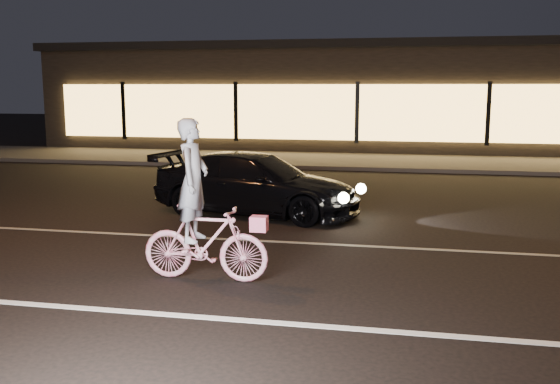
# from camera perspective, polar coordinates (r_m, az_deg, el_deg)

# --- Properties ---
(ground) EXTENTS (90.00, 90.00, 0.00)m
(ground) POSITION_cam_1_polar(r_m,az_deg,el_deg) (8.35, -1.29, -7.97)
(ground) COLOR black
(ground) RESTS_ON ground
(lane_stripe_near) EXTENTS (60.00, 0.12, 0.01)m
(lane_stripe_near) POSITION_cam_1_polar(r_m,az_deg,el_deg) (6.98, -4.06, -11.57)
(lane_stripe_near) COLOR silver
(lane_stripe_near) RESTS_ON ground
(lane_stripe_far) EXTENTS (60.00, 0.10, 0.01)m
(lane_stripe_far) POSITION_cam_1_polar(r_m,az_deg,el_deg) (10.24, 1.19, -4.63)
(lane_stripe_far) COLOR gray
(lane_stripe_far) RESTS_ON ground
(sidewalk) EXTENTS (30.00, 4.00, 0.12)m
(sidewalk) POSITION_cam_1_polar(r_m,az_deg,el_deg) (20.99, 6.58, 2.82)
(sidewalk) COLOR #383533
(sidewalk) RESTS_ON ground
(storefront) EXTENTS (25.40, 8.42, 4.20)m
(storefront) POSITION_cam_1_polar(r_m,az_deg,el_deg) (26.79, 7.79, 8.74)
(storefront) COLOR black
(storefront) RESTS_ON ground
(cyclist) EXTENTS (1.69, 0.58, 2.13)m
(cyclist) POSITION_cam_1_polar(r_m,az_deg,el_deg) (8.19, -7.16, -2.91)
(cyclist) COLOR #E33B71
(cyclist) RESTS_ON ground
(sedan) EXTENTS (4.45, 2.53, 1.22)m
(sedan) POSITION_cam_1_polar(r_m,az_deg,el_deg) (12.42, -2.17, 0.75)
(sedan) COLOR black
(sedan) RESTS_ON ground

